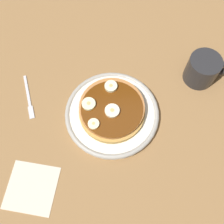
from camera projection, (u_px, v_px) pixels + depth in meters
The scene contains 10 objects.
ground_plane at pixel (112, 118), 68.13cm from camera, with size 140.00×140.00×3.00cm, color olive.
plate at pixel (112, 114), 65.71cm from camera, with size 23.45×23.45×2.13cm.
pancake_stack at pixel (112, 110), 63.95cm from camera, with size 16.17×16.86×2.74cm.
banana_slice_0 at pixel (113, 111), 62.01cm from camera, with size 3.50×3.50×0.99cm.
banana_slice_1 at pixel (89, 104), 62.77cm from camera, with size 3.29×3.29×0.92cm.
banana_slice_2 at pixel (94, 124), 60.74cm from camera, with size 2.65×2.65×0.86cm.
banana_slice_3 at pixel (111, 86), 64.63cm from camera, with size 3.12×3.12×1.05cm.
coffee_mug at pixel (203, 69), 67.73cm from camera, with size 11.26×8.19×7.59cm.
napkin at pixel (32, 188), 59.43cm from camera, with size 11.00×11.00×0.30cm, color beige.
fork at pixel (29, 99), 68.37cm from camera, with size 3.97×12.87×0.50cm.
Camera 1 is at (-1.21, -26.13, 61.43)cm, focal length 42.25 mm.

